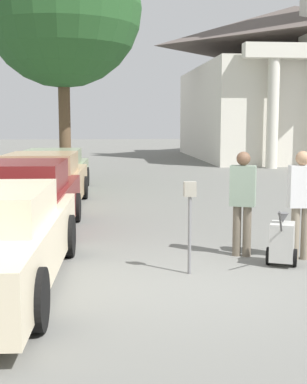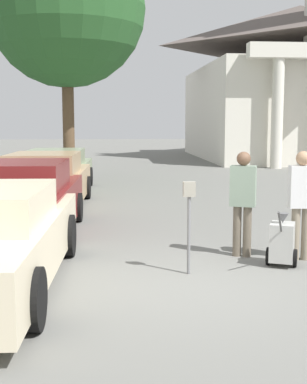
# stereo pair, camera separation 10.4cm
# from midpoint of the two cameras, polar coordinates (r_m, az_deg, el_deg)

# --- Properties ---
(ground_plane) EXTENTS (120.00, 120.00, 0.00)m
(ground_plane) POSITION_cam_midpoint_polar(r_m,az_deg,el_deg) (7.55, 5.54, -9.94)
(ground_plane) COLOR slate
(parked_car_maroon) EXTENTS (2.08, 4.95, 1.49)m
(parked_car_maroon) POSITION_cam_midpoint_polar(r_m,az_deg,el_deg) (10.76, -13.26, -1.04)
(parked_car_maroon) COLOR maroon
(parked_car_maroon) RESTS_ON ground_plane
(parked_car_tan) EXTENTS (2.23, 5.31, 1.45)m
(parked_car_tan) POSITION_cam_midpoint_polar(r_m,az_deg,el_deg) (14.18, -11.24, 1.01)
(parked_car_tan) COLOR tan
(parked_car_tan) RESTS_ON ground_plane
(parked_car_sage) EXTENTS (2.17, 5.06, 1.37)m
(parked_car_sage) POSITION_cam_midpoint_polar(r_m,az_deg,el_deg) (17.40, -10.07, 2.14)
(parked_car_sage) COLOR gray
(parked_car_sage) RESTS_ON ground_plane
(parking_meter) EXTENTS (0.18, 0.09, 1.39)m
(parking_meter) POSITION_cam_midpoint_polar(r_m,az_deg,el_deg) (7.89, 4.19, -1.95)
(parking_meter) COLOR slate
(parking_meter) RESTS_ON ground_plane
(person_worker) EXTENTS (0.47, 0.36, 1.77)m
(person_worker) POSITION_cam_midpoint_polar(r_m,az_deg,el_deg) (9.03, 9.84, -0.53)
(person_worker) COLOR #665B4C
(person_worker) RESTS_ON ground_plane
(person_supervisor) EXTENTS (0.44, 0.25, 1.79)m
(person_supervisor) POSITION_cam_midpoint_polar(r_m,az_deg,el_deg) (9.02, 15.86, -0.62)
(person_supervisor) COLOR gray
(person_supervisor) RESTS_ON ground_plane
(equipment_cart) EXTENTS (0.59, 0.98, 1.00)m
(equipment_cart) POSITION_cam_midpoint_polar(r_m,az_deg,el_deg) (8.67, 13.88, -5.18)
(equipment_cart) COLOR #B2B2AD
(equipment_cart) RESTS_ON ground_plane
(church) EXTENTS (12.08, 14.49, 21.21)m
(church) POSITION_cam_midpoint_polar(r_m,az_deg,el_deg) (34.05, 15.47, 11.94)
(church) COLOR silver
(church) RESTS_ON ground_plane
(shade_tree) EXTENTS (5.88, 5.88, 9.36)m
(shade_tree) POSITION_cam_midpoint_polar(r_m,az_deg,el_deg) (21.04, -9.16, 18.86)
(shade_tree) COLOR brown
(shade_tree) RESTS_ON ground_plane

